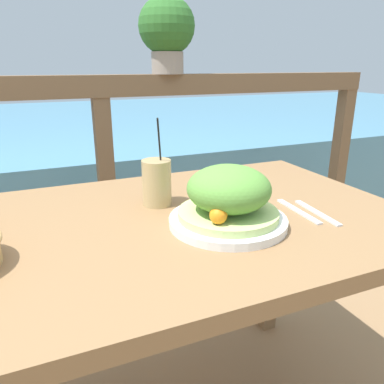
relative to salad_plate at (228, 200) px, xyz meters
The scene contains 8 objects.
patio_table 0.23m from the salad_plate, 144.76° to the left, with size 1.28×0.79×0.75m.
railing_fence 0.91m from the salad_plate, 98.21° to the left, with size 2.80×0.08×1.08m.
sea_backdrop 3.44m from the salad_plate, 92.19° to the left, with size 12.00×4.00×0.57m.
salad_plate is the anchor object (origin of this frame).
drink_glass 0.23m from the salad_plate, 119.32° to the left, with size 0.08×0.08×0.24m.
potted_plant 1.02m from the salad_plate, 79.11° to the left, with size 0.24×0.24×0.32m.
fork 0.22m from the salad_plate, ahead, with size 0.03×0.18×0.00m.
knife 0.26m from the salad_plate, ahead, with size 0.03×0.18×0.00m.
Camera 1 is at (-0.28, -0.83, 1.12)m, focal length 35.00 mm.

